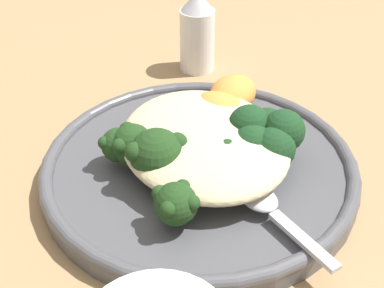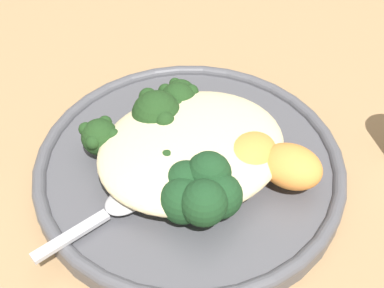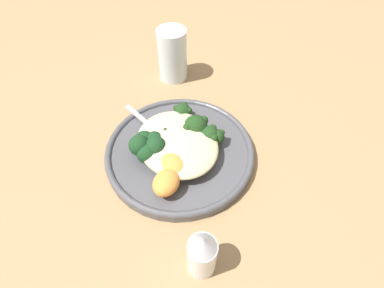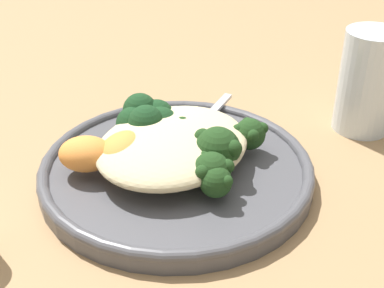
% 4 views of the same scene
% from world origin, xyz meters
% --- Properties ---
extents(ground_plane, '(4.00, 4.00, 0.00)m').
position_xyz_m(ground_plane, '(0.00, 0.00, 0.00)').
color(ground_plane, '#9E7A51').
extents(plate, '(0.27, 0.27, 0.02)m').
position_xyz_m(plate, '(0.00, -0.01, 0.01)').
color(plate, '#4C4C51').
rests_on(plate, ground_plane).
extents(quinoa_mound, '(0.16, 0.14, 0.03)m').
position_xyz_m(quinoa_mound, '(-0.00, -0.01, 0.04)').
color(quinoa_mound, beige).
rests_on(quinoa_mound, plate).
extents(broccoli_stalk_0, '(0.03, 0.12, 0.03)m').
position_xyz_m(broccoli_stalk_0, '(-0.02, -0.05, 0.03)').
color(broccoli_stalk_0, '#9EBC66').
rests_on(broccoli_stalk_0, plate).
extents(broccoli_stalk_1, '(0.04, 0.10, 0.04)m').
position_xyz_m(broccoli_stalk_1, '(-0.02, -0.05, 0.04)').
color(broccoli_stalk_1, '#9EBC66').
rests_on(broccoli_stalk_1, plate).
extents(broccoli_stalk_2, '(0.07, 0.10, 0.04)m').
position_xyz_m(broccoli_stalk_2, '(0.01, -0.05, 0.04)').
color(broccoli_stalk_2, '#9EBC66').
rests_on(broccoli_stalk_2, plate).
extents(broccoli_stalk_3, '(0.11, 0.08, 0.03)m').
position_xyz_m(broccoli_stalk_3, '(0.05, -0.04, 0.04)').
color(broccoli_stalk_3, '#9EBC66').
rests_on(broccoli_stalk_3, plate).
extents(broccoli_stalk_4, '(0.08, 0.03, 0.03)m').
position_xyz_m(broccoli_stalk_4, '(0.01, -0.00, 0.04)').
color(broccoli_stalk_4, '#9EBC66').
rests_on(broccoli_stalk_4, plate).
extents(sweet_potato_chunk_0, '(0.06, 0.07, 0.03)m').
position_xyz_m(sweet_potato_chunk_0, '(-0.06, 0.05, 0.04)').
color(sweet_potato_chunk_0, orange).
rests_on(sweet_potato_chunk_0, plate).
extents(sweet_potato_chunk_1, '(0.07, 0.06, 0.03)m').
position_xyz_m(sweet_potato_chunk_1, '(-0.04, 0.02, 0.04)').
color(sweet_potato_chunk_1, orange).
rests_on(sweet_potato_chunk_1, plate).
extents(kale_tuft, '(0.06, 0.06, 0.04)m').
position_xyz_m(kale_tuft, '(0.02, 0.04, 0.04)').
color(kale_tuft, '#193D1E').
rests_on(kale_tuft, plate).
extents(spoon, '(0.10, 0.04, 0.01)m').
position_xyz_m(spoon, '(0.08, 0.01, 0.03)').
color(spoon, '#B7B7BC').
rests_on(spoon, plate).
extents(water_glass, '(0.06, 0.06, 0.12)m').
position_xyz_m(water_glass, '(0.21, -0.12, 0.06)').
color(water_glass, silver).
rests_on(water_glass, ground_plane).
extents(salt_shaker, '(0.04, 0.04, 0.09)m').
position_xyz_m(salt_shaker, '(-0.19, 0.06, 0.05)').
color(salt_shaker, white).
rests_on(salt_shaker, ground_plane).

